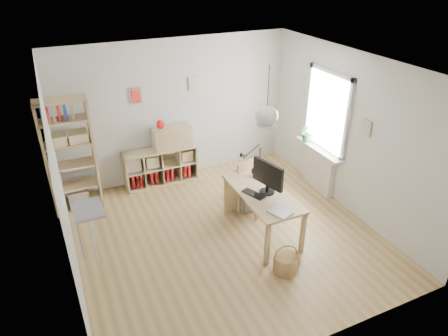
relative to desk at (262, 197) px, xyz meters
name	(u,v)px	position (x,y,z in m)	size (l,w,h in m)	color
ground	(226,235)	(-0.55, 0.15, -0.66)	(4.50, 4.50, 0.00)	tan
room_shell	(267,115)	(0.00, 0.00, 1.34)	(4.50, 4.50, 4.50)	silver
window_unit	(327,112)	(1.68, 0.75, 0.89)	(0.07, 1.16, 1.46)	white
radiator	(318,170)	(1.64, 0.75, -0.26)	(0.10, 0.80, 0.80)	white
windowsill	(319,150)	(1.59, 0.75, 0.17)	(0.22, 1.20, 0.06)	silver
desk	(262,197)	(0.00, 0.00, 0.00)	(0.70, 1.50, 0.75)	tan
cube_shelf	(159,168)	(-1.02, 2.23, -0.36)	(1.40, 0.38, 0.72)	tan
tall_bookshelf	(69,152)	(-2.59, 1.95, 0.43)	(0.80, 0.38, 2.00)	tan
side_table	(85,220)	(-2.59, 0.50, 0.01)	(0.40, 0.55, 0.85)	gray
chair	(253,184)	(0.16, 0.60, -0.13)	(0.58, 0.58, 0.93)	gray
wicker_basket	(285,263)	(-0.14, -0.95, -0.51)	(0.34, 0.34, 0.47)	#9D7D47
storage_chest	(255,194)	(0.30, 0.77, -0.45)	(0.66, 0.73, 0.62)	#B1B1AC
monitor	(268,176)	(0.06, -0.03, 0.38)	(0.23, 0.58, 0.51)	black
keyboard	(254,194)	(-0.16, 0.00, 0.10)	(0.14, 0.38, 0.02)	black
task_lamp	(250,158)	(0.05, 0.54, 0.41)	(0.44, 0.16, 0.47)	black
yarn_ball	(255,171)	(0.16, 0.54, 0.16)	(0.13, 0.13, 0.13)	#4B0A11
paper_tray	(280,212)	(-0.05, -0.59, 0.11)	(0.25, 0.31, 0.03)	silver
drawer_chest	(172,137)	(-0.74, 2.19, 0.27)	(0.72, 0.33, 0.41)	tan
red_vase	(160,124)	(-0.94, 2.19, 0.56)	(0.14, 0.14, 0.17)	#A00D10
potted_plant	(308,132)	(1.57, 1.10, 0.38)	(0.33, 0.28, 0.36)	#2B742F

